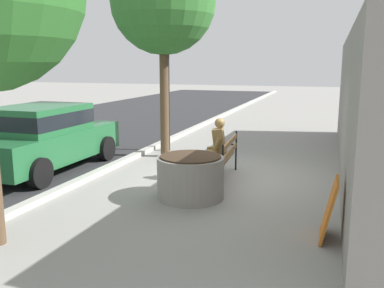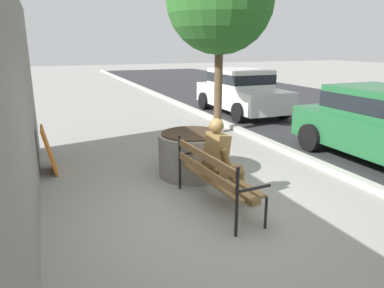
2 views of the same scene
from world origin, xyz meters
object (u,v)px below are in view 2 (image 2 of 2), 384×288
(park_bench, at_px, (214,174))
(concrete_planter, at_px, (192,154))
(leaning_signboard, at_px, (49,150))
(bronze_statue_seated, at_px, (225,163))
(parked_car_white, at_px, (241,90))

(park_bench, xyz_separation_m, concrete_planter, (-1.47, 0.25, -0.14))
(leaning_signboard, bearing_deg, park_bench, 40.73)
(park_bench, height_order, leaning_signboard, park_bench)
(concrete_planter, bearing_deg, bronze_statue_seated, -1.38)
(parked_car_white, bearing_deg, bronze_statue_seated, -31.52)
(park_bench, distance_m, leaning_signboard, 3.46)
(park_bench, bearing_deg, concrete_planter, 170.42)
(park_bench, xyz_separation_m, parked_car_white, (-6.62, 4.23, 0.30))
(park_bench, bearing_deg, leaning_signboard, -139.27)
(concrete_planter, bearing_deg, leaning_signboard, -114.81)
(concrete_planter, distance_m, parked_car_white, 6.52)
(park_bench, bearing_deg, bronze_statue_seated, 108.50)
(park_bench, distance_m, bronze_statue_seated, 0.26)
(park_bench, relative_size, concrete_planter, 1.44)
(park_bench, relative_size, parked_car_white, 0.45)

